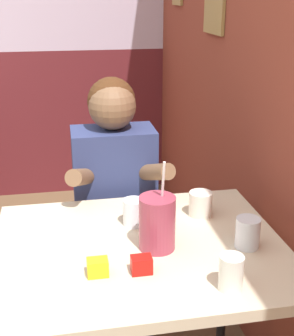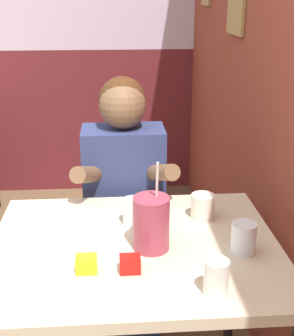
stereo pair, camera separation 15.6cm
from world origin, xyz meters
name	(u,v)px [view 2 (the right image)]	position (x,y,z in m)	size (l,w,h in m)	color
brick_wall_right	(248,26)	(1.33, 1.29, 1.35)	(0.08, 4.59, 2.70)	brown
back_wall	(10,13)	(-0.01, 2.62, 1.36)	(5.61, 0.09, 2.70)	silver
main_table	(135,265)	(0.75, 0.37, 0.67)	(0.92, 0.75, 0.75)	beige
person_seated	(124,209)	(0.73, 0.90, 0.62)	(0.42, 0.40, 1.19)	navy
cocktail_pitcher	(151,223)	(0.80, 0.34, 0.84)	(0.11, 0.11, 0.29)	#99384C
glass_near_pitcher	(133,212)	(0.75, 0.51, 0.80)	(0.07, 0.07, 0.09)	silver
glass_center	(216,277)	(0.95, 0.09, 0.80)	(0.07, 0.07, 0.10)	silver
glass_far_side	(203,206)	(1.00, 0.54, 0.79)	(0.08, 0.08, 0.09)	silver
glass_by_brick	(243,238)	(1.08, 0.30, 0.80)	(0.08, 0.08, 0.10)	silver
condiment_ketchup	(130,264)	(0.73, 0.21, 0.77)	(0.06, 0.04, 0.05)	#B7140F
condiment_mustard	(87,264)	(0.60, 0.22, 0.77)	(0.06, 0.04, 0.05)	yellow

